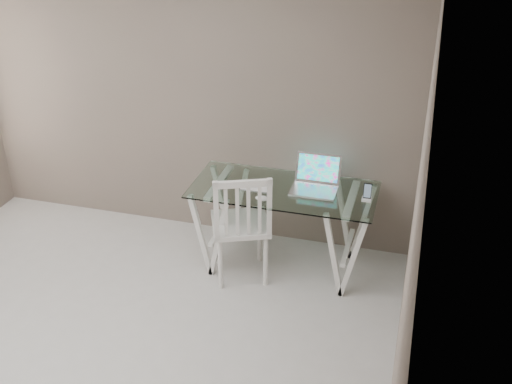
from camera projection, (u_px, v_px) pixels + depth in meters
The scene contains 7 objects.
room at pixel (27, 153), 3.47m from camera, with size 4.50×4.52×2.71m.
desk at pixel (283, 227), 5.36m from camera, with size 1.50×0.70×0.75m.
chair at pixel (241, 223), 5.11m from camera, with size 0.59×0.59×0.99m.
laptop at pixel (316, 181), 5.18m from camera, with size 0.37×0.34×0.25m.
keyboard at pixel (256, 189), 5.18m from camera, with size 0.26×0.11×0.01m, color silver.
mouse at pixel (262, 198), 5.01m from camera, with size 0.11×0.07×0.04m, color white.
phone_dock at pixel (367, 196), 5.00m from camera, with size 0.08×0.08×0.14m.
Camera 1 is at (1.98, -2.69, 3.16)m, focal length 45.00 mm.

